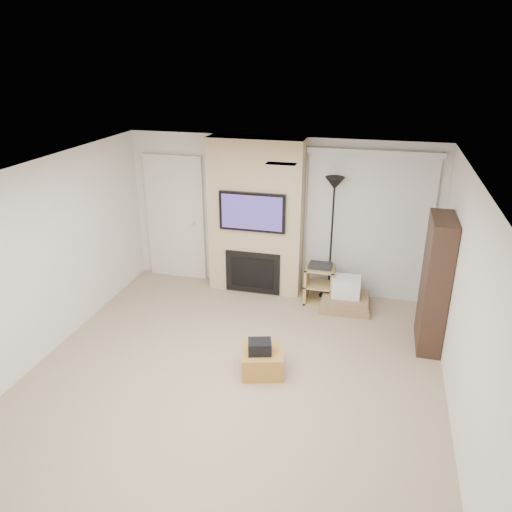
% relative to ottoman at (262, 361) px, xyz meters
% --- Properties ---
extents(floor, '(5.00, 5.50, 0.00)m').
position_rel_ottoman_xyz_m(floor, '(-0.32, -0.27, -0.15)').
color(floor, tan).
rests_on(floor, ground).
extents(ceiling, '(5.00, 5.50, 0.00)m').
position_rel_ottoman_xyz_m(ceiling, '(-0.32, -0.27, 2.35)').
color(ceiling, white).
rests_on(ceiling, wall_back).
extents(wall_back, '(5.00, 0.00, 2.50)m').
position_rel_ottoman_xyz_m(wall_back, '(-0.32, 2.48, 1.10)').
color(wall_back, silver).
rests_on(wall_back, ground).
extents(wall_front, '(5.00, 0.00, 2.50)m').
position_rel_ottoman_xyz_m(wall_front, '(-0.32, -3.02, 1.10)').
color(wall_front, silver).
rests_on(wall_front, ground).
extents(wall_left, '(0.00, 5.50, 2.50)m').
position_rel_ottoman_xyz_m(wall_left, '(-2.82, -0.27, 1.10)').
color(wall_left, silver).
rests_on(wall_left, ground).
extents(wall_right, '(0.00, 5.50, 2.50)m').
position_rel_ottoman_xyz_m(wall_right, '(2.18, -0.27, 1.10)').
color(wall_right, silver).
rests_on(wall_right, ground).
extents(hvac_vent, '(0.35, 0.18, 0.01)m').
position_rel_ottoman_xyz_m(hvac_vent, '(0.08, 0.53, 2.35)').
color(hvac_vent, silver).
rests_on(hvac_vent, ceiling).
extents(ottoman, '(0.62, 0.62, 0.30)m').
position_rel_ottoman_xyz_m(ottoman, '(0.00, 0.00, 0.00)').
color(ottoman, '#A87932').
rests_on(ottoman, floor).
extents(black_bag, '(0.33, 0.29, 0.16)m').
position_rel_ottoman_xyz_m(black_bag, '(-0.02, -0.05, 0.23)').
color(black_bag, black).
rests_on(black_bag, ottoman).
extents(fireplace_wall, '(1.50, 0.47, 2.50)m').
position_rel_ottoman_xyz_m(fireplace_wall, '(-0.67, 2.27, 1.09)').
color(fireplace_wall, tan).
rests_on(fireplace_wall, floor).
extents(entry_door, '(1.02, 0.11, 2.14)m').
position_rel_ottoman_xyz_m(entry_door, '(-2.12, 2.45, 0.90)').
color(entry_door, silver).
rests_on(entry_door, floor).
extents(vertical_blinds, '(1.98, 0.10, 2.37)m').
position_rel_ottoman_xyz_m(vertical_blinds, '(1.08, 2.43, 1.12)').
color(vertical_blinds, silver).
rests_on(vertical_blinds, floor).
extents(floor_lamp, '(0.29, 0.29, 1.98)m').
position_rel_ottoman_xyz_m(floor_lamp, '(0.55, 2.23, 1.41)').
color(floor_lamp, black).
rests_on(floor_lamp, floor).
extents(av_stand, '(0.45, 0.38, 0.66)m').
position_rel_ottoman_xyz_m(av_stand, '(0.43, 2.03, 0.20)').
color(av_stand, tan).
rests_on(av_stand, floor).
extents(box_stack, '(0.78, 0.60, 0.51)m').
position_rel_ottoman_xyz_m(box_stack, '(0.85, 1.91, 0.04)').
color(box_stack, '#937552').
rests_on(box_stack, floor).
extents(bookshelf, '(0.30, 0.80, 1.80)m').
position_rel_ottoman_xyz_m(bookshelf, '(2.02, 1.19, 0.75)').
color(bookshelf, black).
rests_on(bookshelf, floor).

